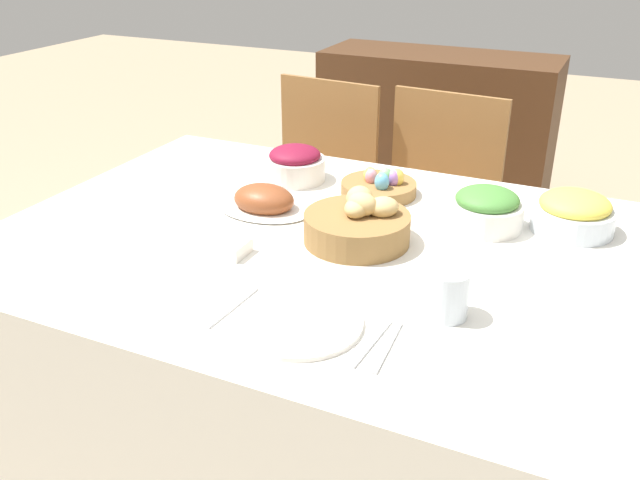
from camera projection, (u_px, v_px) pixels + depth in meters
name	position (u px, v px, depth m)	size (l,w,h in m)	color
dining_table	(323.00, 373.00, 1.77)	(1.55, 1.11, 0.78)	silver
chair_far_center	(430.00, 215.00, 2.44)	(0.45, 0.45, 0.91)	olive
chair_far_left	(313.00, 195.00, 2.62)	(0.46, 0.46, 0.91)	olive
sideboard	(435.00, 141.00, 3.43)	(1.13, 0.44, 0.86)	#4C2D19
bread_basket	(358.00, 224.00, 1.57)	(0.25, 0.25, 0.12)	olive
egg_basket	(380.00, 186.00, 1.84)	(0.21, 0.21, 0.08)	olive
ham_platter	(264.00, 201.00, 1.74)	(0.25, 0.18, 0.08)	silver
pineapple_bowl	(574.00, 213.00, 1.62)	(0.20, 0.20, 0.10)	silver
green_salad_bowl	(486.00, 209.00, 1.64)	(0.18, 0.18, 0.10)	silver
beet_salad_bowl	(295.00, 164.00, 1.93)	(0.17, 0.17, 0.10)	silver
dinner_plate	(299.00, 323.00, 1.26)	(0.24, 0.24, 0.01)	silver
fork	(233.00, 307.00, 1.32)	(0.02, 0.17, 0.00)	silver
knife	(372.00, 343.00, 1.21)	(0.02, 0.17, 0.00)	silver
spoon	(388.00, 347.00, 1.20)	(0.02, 0.17, 0.00)	silver
drinking_cup	(448.00, 294.00, 1.27)	(0.08, 0.08, 0.10)	silver
butter_dish	(222.00, 246.00, 1.53)	(0.12, 0.07, 0.03)	silver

